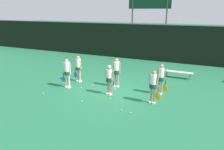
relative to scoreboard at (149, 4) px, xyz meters
The scene contains 22 objects.
ground_plane 11.04m from the scoreboard, 85.24° to the right, with size 140.00×140.00×0.00m, color #216642.
fence_windscreen 3.62m from the scoreboard, 55.07° to the right, with size 60.00×0.08×3.31m.
scoreboard is the anchor object (origin of this frame).
bench_courtside 8.23m from the scoreboard, 55.75° to the right, with size 1.93×0.39×0.44m.
player_0 11.29m from the scoreboard, 99.95° to the right, with size 0.66×0.39×1.77m.
player_1 11.19m from the scoreboard, 84.92° to the right, with size 0.63×0.35×1.66m.
player_2 11.75m from the scoreboard, 72.26° to the right, with size 0.63×0.35×1.73m.
player_3 10.17m from the scoreboard, 101.49° to the right, with size 0.64×0.36×1.74m.
player_4 9.92m from the scoreboard, 85.26° to the right, with size 0.64×0.36×1.78m.
player_5 10.58m from the scoreboard, 69.48° to the right, with size 0.60×0.33×1.72m.
tennis_ball_0 13.33m from the scoreboard, 77.04° to the right, with size 0.07×0.07×0.07m, color #CCE033.
tennis_ball_1 9.38m from the scoreboard, 93.26° to the right, with size 0.07×0.07×0.07m, color #CCE033.
tennis_ball_2 9.77m from the scoreboard, 88.51° to the right, with size 0.07×0.07×0.07m, color #CCE033.
tennis_ball_3 10.83m from the scoreboard, 93.61° to the right, with size 0.07×0.07×0.07m, color #CCE033.
tennis_ball_4 11.35m from the scoreboard, 104.42° to the right, with size 0.07×0.07×0.07m, color #CCE033.
tennis_ball_5 12.09m from the scoreboard, 83.67° to the right, with size 0.07×0.07×0.07m, color #CCE033.
tennis_ball_6 13.11m from the scoreboard, 101.49° to the right, with size 0.07×0.07×0.07m, color #CCE033.
tennis_ball_7 12.91m from the scoreboard, 89.50° to the right, with size 0.07×0.07×0.07m, color #CCE033.
tennis_ball_8 13.15m from the scoreboard, 79.16° to the right, with size 0.07×0.07×0.07m, color #CCE033.
tennis_ball_9 11.37m from the scoreboard, 95.88° to the right, with size 0.07×0.07×0.07m, color #CCE033.
tennis_ball_10 11.83m from the scoreboard, 103.85° to the right, with size 0.07×0.07×0.07m, color #CCE033.
tennis_ball_11 9.87m from the scoreboard, 85.19° to the right, with size 0.06×0.06×0.06m, color #CCE033.
Camera 1 is at (4.99, -10.68, 4.45)m, focal length 35.00 mm.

